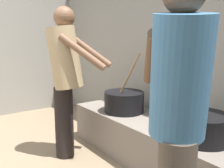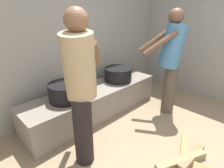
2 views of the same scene
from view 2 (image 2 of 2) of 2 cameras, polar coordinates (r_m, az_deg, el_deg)
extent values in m
cube|color=gray|center=(2.81, -19.13, 12.96)|extent=(5.08, 0.20, 2.33)
cube|color=slate|center=(2.88, -5.22, -5.53)|extent=(2.29, 0.60, 0.45)
cylinder|color=black|center=(2.46, -14.54, -2.41)|extent=(0.46, 0.46, 0.24)
cylinder|color=#937047|center=(2.39, -13.63, 5.08)|extent=(0.21, 0.18, 0.51)
cylinder|color=black|center=(3.07, 2.00, 3.17)|extent=(0.47, 0.47, 0.23)
cylinder|color=#4C4238|center=(3.01, 17.86, -1.80)|extent=(0.20, 0.20, 0.78)
cylinder|color=teal|center=(2.80, 18.99, 11.42)|extent=(0.49, 0.48, 0.66)
sphere|color=brown|center=(2.76, 19.91, 19.81)|extent=(0.22, 0.22, 0.22)
cylinder|color=brown|center=(2.84, 13.60, 13.52)|extent=(0.40, 0.36, 0.36)
cylinder|color=brown|center=(2.58, 15.33, 12.54)|extent=(0.40, 0.36, 0.36)
cylinder|color=black|center=(1.97, -9.20, -14.80)|extent=(0.20, 0.20, 0.78)
cylinder|color=tan|center=(1.67, -10.47, 5.43)|extent=(0.49, 0.48, 0.66)
sphere|color=brown|center=(1.61, -11.46, 19.59)|extent=(0.21, 0.21, 0.21)
cylinder|color=brown|center=(1.86, -4.93, 9.57)|extent=(0.40, 0.37, 0.36)
cylinder|color=brown|center=(1.91, -13.10, 9.43)|extent=(0.40, 0.37, 0.36)
cube|color=brown|center=(2.34, 24.13, -20.73)|extent=(0.50, 0.10, 0.08)
cube|color=olive|center=(2.35, 21.96, -20.38)|extent=(0.68, 0.33, 0.07)
cube|color=olive|center=(2.25, 21.32, -22.11)|extent=(0.62, 0.33, 0.08)
camera|label=1|loc=(3.30, 42.38, 11.86)|focal=39.97mm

